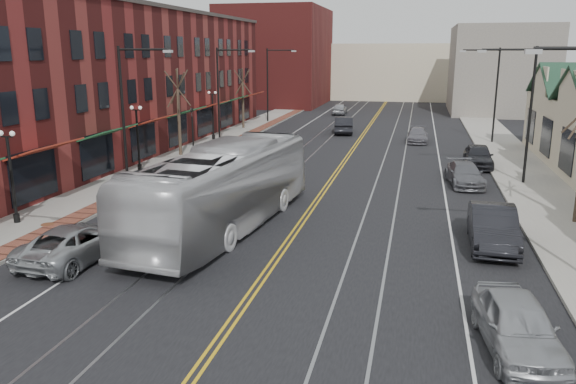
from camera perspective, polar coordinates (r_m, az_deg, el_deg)
The scene contains 28 objects.
ground at distance 16.37m, azimuth -6.98°, elevation -14.72°, with size 160.00×160.00×0.00m, color black.
sidewalk_left at distance 38.34m, azimuth -13.74°, elevation 2.00°, with size 4.00×120.00×0.15m, color gray.
sidewalk_right at distance 35.01m, azimuth 24.07°, elevation 0.02°, with size 4.00×120.00×0.15m, color gray.
building_left at distance 47.12m, azimuth -18.03°, elevation 10.58°, with size 10.00×50.00×11.00m, color maroon.
backdrop_left at distance 86.05m, azimuth -1.17°, elevation 13.56°, with size 14.00×18.00×14.00m, color maroon.
backdrop_mid at distance 98.61m, azimuth 10.31°, elevation 11.96°, with size 22.00×14.00×9.00m, color beige.
backdrop_right at distance 79.08m, azimuth 20.68°, elevation 11.54°, with size 12.00×16.00×11.00m, color slate.
streetlight_l_1 at distance 33.68m, azimuth -15.82°, elevation 8.77°, with size 3.33×0.25×8.00m.
streetlight_l_2 at distance 48.29m, azimuth -6.61°, elevation 10.67°, with size 3.33×0.25×8.00m.
streetlight_l_3 at distance 63.57m, azimuth -1.70°, elevation 11.57°, with size 3.33×0.25×8.00m.
streetlight_r_1 at distance 36.03m, azimuth 22.79°, elevation 8.53°, with size 3.33×0.25×8.00m.
streetlight_r_2 at distance 51.85m, azimuth 19.95°, elevation 10.17°, with size 3.33×0.25×8.00m.
lamppost_l_1 at distance 28.48m, azimuth -26.24°, elevation 1.18°, with size 0.84×0.28×4.27m.
lamppost_l_2 at distance 38.33m, azimuth -15.00°, elevation 5.15°, with size 0.84×0.28×4.27m.
lamppost_l_3 at distance 51.00m, azimuth -7.64°, elevation 7.64°, with size 0.84×0.28×4.27m.
tree_left_near at distance 43.39m, azimuth -11.05°, elevation 8.12°, with size 1.78×1.37×6.48m.
tree_left_far at distance 58.33m, azimuth -4.61°, elevation 9.58°, with size 1.66×1.28×6.02m.
manhole_far at distance 28.00m, azimuth -23.24°, elevation -3.04°, with size 0.60×0.60×0.02m, color #592D19.
traffic_signal at distance 40.95m, azimuth -9.66°, elevation 6.19°, with size 0.18×0.15×3.80m.
transit_bus at distance 25.26m, azimuth -6.50°, elevation 0.37°, with size 3.19×13.64×3.80m, color silver.
parked_suv at distance 23.17m, azimuth -20.75°, elevation -4.81°, with size 2.38×5.15×1.43m, color #9DA0A3.
parked_car_a at distance 16.61m, azimuth 22.28°, elevation -12.36°, with size 1.78×4.44×1.51m, color #9D9FA4.
parked_car_b at distance 24.62m, azimuth 20.08°, elevation -3.36°, with size 1.77×5.08×1.67m, color black.
parked_car_c at distance 35.39m, azimuth 17.52°, elevation 1.74°, with size 1.88×4.63×1.34m, color slate.
parked_car_d at distance 41.13m, azimuth 18.76°, elevation 3.48°, with size 1.88×4.67×1.59m, color #222328.
distant_car_left at distance 55.61m, azimuth 5.67°, elevation 6.78°, with size 1.72×4.94×1.63m, color black.
distant_car_right at distance 51.16m, azimuth 13.02°, elevation 5.65°, with size 1.78×4.38×1.27m, color slate.
distant_car_far at distance 72.45m, azimuth 5.29°, elevation 8.42°, with size 1.71×4.25×1.45m, color #9D9FA4.
Camera 1 is at (5.09, -13.42, 7.87)m, focal length 35.00 mm.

